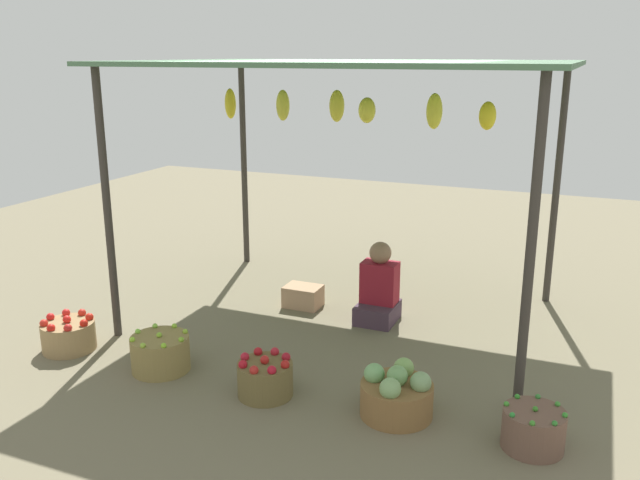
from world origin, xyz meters
name	(u,v)px	position (x,y,z in m)	size (l,w,h in m)	color
ground_plane	(346,316)	(0.00, 0.00, 0.00)	(14.00, 14.00, 0.00)	#736A52
market_stall_structure	(349,79)	(0.00, 0.00, 2.27)	(3.85, 2.74, 2.43)	#38332D
vendor_person	(379,291)	(0.32, 0.04, 0.30)	(0.36, 0.44, 0.78)	#453241
basket_red_tomatoes	(69,335)	(-1.96, -1.64, 0.13)	(0.45, 0.45, 0.31)	#987A4F
basket_limes	(160,353)	(-0.99, -1.65, 0.15)	(0.47, 0.47, 0.33)	olive
basket_red_apples	(265,378)	(-0.01, -1.70, 0.14)	(0.42, 0.42, 0.32)	brown
basket_cabbages	(397,395)	(0.98, -1.59, 0.16)	(0.52, 0.52, 0.38)	olive
basket_green_chilies	(533,429)	(1.92, -1.65, 0.13)	(0.41, 0.41, 0.30)	brown
wooden_crate_near_vendor	(303,296)	(-0.50, 0.09, 0.11)	(0.36, 0.27, 0.22)	tan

